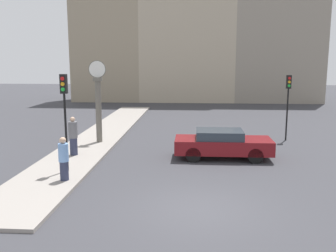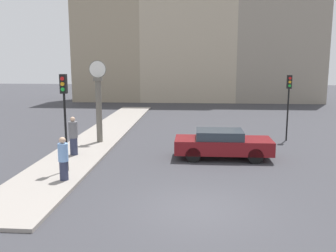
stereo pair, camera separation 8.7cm
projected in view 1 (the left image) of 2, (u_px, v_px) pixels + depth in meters
ground_plane at (197, 209)px, 11.64m from camera, size 120.00×120.00×0.00m
sidewalk_corner at (103, 134)px, 22.96m from camera, size 2.68×26.27×0.12m
building_row at (195, 26)px, 41.14m from camera, size 27.16×5.00×17.74m
sedan_car at (222, 144)px, 17.54m from camera, size 4.49×1.79×1.35m
traffic_light_near at (65, 103)px, 14.76m from camera, size 0.26×0.24×3.91m
traffic_light_far at (288, 94)px, 21.11m from camera, size 0.26×0.24×3.74m
street_clock at (98, 102)px, 20.26m from camera, size 0.94×0.41×4.43m
pedestrian_blue_stripe at (64, 159)px, 13.91m from camera, size 0.37×0.37×1.65m
pedestrian_grey_jacket at (73, 136)px, 17.63m from camera, size 0.42×0.42×1.83m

